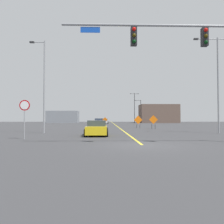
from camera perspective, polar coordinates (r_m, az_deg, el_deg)
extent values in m
plane|color=#38383A|center=(12.38, 7.93, -8.58)|extent=(159.84, 159.84, 0.00)
cube|color=yellow|center=(56.58, 0.54, -3.15)|extent=(0.16, 88.80, 0.01)
cylinder|color=gray|center=(13.69, 14.76, 21.05)|extent=(12.17, 0.14, 0.14)
cube|color=black|center=(14.13, 23.09, 17.60)|extent=(0.34, 0.32, 1.05)
sphere|color=red|center=(14.11, 23.38, 19.15)|extent=(0.22, 0.22, 0.22)
sphere|color=#3C3106|center=(13.99, 23.40, 17.81)|extent=(0.22, 0.22, 0.22)
sphere|color=black|center=(13.88, 23.41, 16.45)|extent=(0.22, 0.22, 0.22)
cube|color=black|center=(13.07, 5.71, 19.10)|extent=(0.34, 0.32, 1.05)
sphere|color=red|center=(13.04, 5.81, 20.80)|extent=(0.22, 0.22, 0.22)
sphere|color=#3C3106|center=(12.91, 5.81, 19.37)|extent=(0.22, 0.22, 0.22)
sphere|color=black|center=(12.79, 5.82, 17.90)|extent=(0.22, 0.22, 0.22)
cube|color=#1447B7|center=(13.14, -5.71, 20.65)|extent=(1.10, 0.03, 0.32)
cylinder|color=gray|center=(16.81, -21.99, -3.14)|extent=(0.07, 0.07, 2.05)
cylinder|color=#B20F14|center=(16.83, -21.93, 1.64)|extent=(0.76, 0.03, 0.76)
cylinder|color=white|center=(16.81, -21.96, 1.65)|extent=(0.61, 0.01, 0.61)
cylinder|color=black|center=(72.51, 5.92, 1.06)|extent=(0.16, 0.16, 9.79)
cylinder|color=black|center=(72.80, 5.41, 4.79)|extent=(1.26, 0.08, 0.08)
cube|color=#262628|center=(72.73, 4.91, 4.80)|extent=(0.44, 0.24, 0.14)
cylinder|color=black|center=(72.97, 6.40, 4.78)|extent=(1.26, 0.08, 0.08)
cube|color=#262628|center=(73.06, 6.89, 4.78)|extent=(0.44, 0.24, 0.14)
cylinder|color=black|center=(70.48, 7.54, 0.15)|extent=(0.16, 0.16, 7.35)
cylinder|color=black|center=(70.54, 6.83, 3.02)|extent=(1.74, 0.08, 0.08)
cube|color=#262628|center=(70.42, 6.13, 3.02)|extent=(0.44, 0.24, 0.14)
cylinder|color=gray|center=(23.02, -17.32, 6.34)|extent=(0.16, 0.16, 9.33)
cylinder|color=gray|center=(24.23, -18.75, 16.92)|extent=(1.28, 0.08, 0.08)
cube|color=#262628|center=(24.42, -20.24, 16.79)|extent=(0.44, 0.24, 0.14)
cylinder|color=gray|center=(24.30, 26.06, 6.33)|extent=(0.16, 0.16, 9.59)
cylinder|color=gray|center=(24.89, 23.58, 17.11)|extent=(2.19, 0.08, 0.08)
cube|color=#262628|center=(24.46, 21.16, 17.41)|extent=(0.44, 0.24, 0.14)
cube|color=orange|center=(33.65, 6.88, -2.06)|extent=(1.32, 0.26, 1.33)
cylinder|color=black|center=(33.59, 6.46, -3.71)|extent=(0.05, 0.05, 0.56)
cylinder|color=black|center=(33.75, 7.30, -3.69)|extent=(0.05, 0.05, 0.56)
cube|color=orange|center=(30.78, 10.80, -1.97)|extent=(1.24, 0.12, 1.24)
cylinder|color=black|center=(30.73, 10.38, -3.79)|extent=(0.05, 0.05, 0.66)
cylinder|color=black|center=(30.86, 11.24, -3.77)|extent=(0.05, 0.05, 0.66)
cube|color=orange|center=(50.39, -1.83, -2.01)|extent=(1.15, 0.13, 1.16)
cylinder|color=black|center=(50.43, -2.09, -3.01)|extent=(0.05, 0.05, 0.57)
cylinder|color=black|center=(50.39, -1.58, -3.01)|extent=(0.05, 0.05, 0.57)
cube|color=#1E389E|center=(45.28, -3.46, -2.92)|extent=(1.78, 4.22, 0.65)
cube|color=#333D47|center=(45.48, -3.45, -2.09)|extent=(1.59, 2.44, 0.65)
cylinder|color=black|center=(43.85, -4.69, -3.17)|extent=(0.22, 0.64, 0.64)
cylinder|color=black|center=(43.78, -2.39, -3.18)|extent=(0.22, 0.64, 0.64)
cylinder|color=black|center=(46.79, -4.47, -3.07)|extent=(0.22, 0.64, 0.64)
cylinder|color=black|center=(46.73, -2.32, -3.08)|extent=(0.22, 0.64, 0.64)
cube|color=white|center=(58.57, -1.98, -2.63)|extent=(1.90, 4.44, 0.64)
cube|color=#333D47|center=(58.78, -1.97, -2.02)|extent=(1.65, 2.02, 0.60)
cylinder|color=black|center=(57.09, -2.93, -2.81)|extent=(0.24, 0.65, 0.64)
cylinder|color=black|center=(57.01, -1.16, -2.82)|extent=(0.24, 0.65, 0.64)
cylinder|color=black|center=(60.15, -2.75, -2.75)|extent=(0.24, 0.65, 0.64)
cylinder|color=black|center=(60.07, -1.08, -2.76)|extent=(0.24, 0.65, 0.64)
cube|color=gold|center=(19.04, -4.01, -4.68)|extent=(1.74, 4.20, 0.65)
cube|color=#333D47|center=(19.23, -3.98, -2.94)|extent=(1.55, 2.19, 0.50)
cylinder|color=black|center=(17.64, -6.98, -5.46)|extent=(0.22, 0.64, 0.64)
cylinder|color=black|center=(17.57, -1.39, -5.48)|extent=(0.22, 0.64, 0.64)
cylinder|color=black|center=(20.56, -6.25, -4.91)|extent=(0.22, 0.64, 0.64)
cylinder|color=black|center=(20.50, -1.46, -4.93)|extent=(0.22, 0.64, 0.64)
cube|color=brown|center=(71.81, 12.08, -0.45)|extent=(11.96, 7.08, 5.86)
cube|color=gray|center=(71.29, -12.74, -1.27)|extent=(9.76, 5.11, 3.81)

